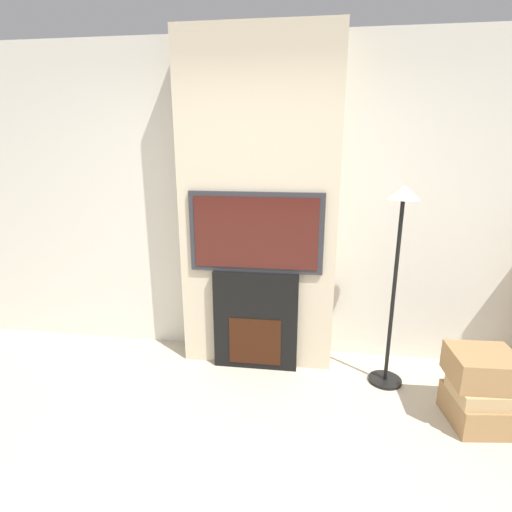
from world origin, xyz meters
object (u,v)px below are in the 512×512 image
object	(u,v)px
television	(256,233)
box_stack	(484,390)
fireplace	(256,320)
floor_lamp	(398,251)

from	to	relation	value
television	box_stack	xyz separation A→B (m)	(1.64, -0.52, -0.93)
fireplace	television	xyz separation A→B (m)	(0.00, -0.00, 0.76)
box_stack	television	bearing A→B (deg)	162.38
fireplace	box_stack	distance (m)	1.73
fireplace	television	distance (m)	0.76
television	box_stack	bearing A→B (deg)	-17.62
television	box_stack	world-z (taller)	television
floor_lamp	box_stack	bearing A→B (deg)	-36.26
television	floor_lamp	xyz separation A→B (m)	(1.08, -0.11, -0.09)
fireplace	box_stack	bearing A→B (deg)	-17.68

